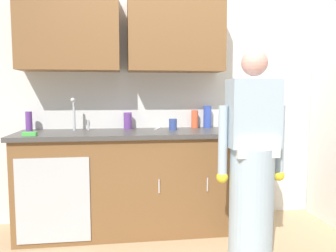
{
  "coord_description": "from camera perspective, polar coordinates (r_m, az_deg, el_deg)",
  "views": [
    {
      "loc": [
        -0.58,
        -2.47,
        1.3
      ],
      "look_at": [
        -0.17,
        0.55,
        1.0
      ],
      "focal_mm": 36.54,
      "sensor_mm": 36.0,
      "label": 1
    }
  ],
  "objects": [
    {
      "name": "bottle_dish_liquid",
      "position": [
        3.47,
        -22.19,
        0.75
      ],
      "size": [
        0.06,
        0.06,
        0.18
      ],
      "primitive_type": "cylinder",
      "color": "#66388C",
      "rests_on": "countertop"
    },
    {
      "name": "bottle_water_tall",
      "position": [
        3.48,
        4.47,
        1.15
      ],
      "size": [
        0.07,
        0.07,
        0.18
      ],
      "primitive_type": "cylinder",
      "color": "#E05933",
      "rests_on": "countertop"
    },
    {
      "name": "knife_on_counter",
      "position": [
        3.41,
        -1.71,
        -0.39
      ],
      "size": [
        0.1,
        0.24,
        0.01
      ],
      "primitive_type": "cube",
      "rotation": [
        0.0,
        0.0,
        4.39
      ],
      "color": "silver",
      "rests_on": "countertop"
    },
    {
      "name": "countertop",
      "position": [
        3.19,
        -7.22,
        -1.26
      ],
      "size": [
        1.96,
        0.66,
        0.04
      ],
      "primitive_type": "cube",
      "color": "#474442",
      "rests_on": "counter_cabinet"
    },
    {
      "name": "counter_cabinet",
      "position": [
        3.28,
        -7.18,
        -9.46
      ],
      "size": [
        1.9,
        0.62,
        0.9
      ],
      "color": "brown",
      "rests_on": "ground"
    },
    {
      "name": "sink",
      "position": [
        3.22,
        -14.98,
        -1.24
      ],
      "size": [
        0.5,
        0.36,
        0.35
      ],
      "color": "#B7BABF",
      "rests_on": "counter_cabinet"
    },
    {
      "name": "sponge",
      "position": [
        3.08,
        -22.08,
        -1.22
      ],
      "size": [
        0.11,
        0.07,
        0.03
      ],
      "primitive_type": "cube",
      "color": "#4CBF4C",
      "rests_on": "countertop"
    },
    {
      "name": "cup_by_sink",
      "position": [
        3.27,
        0.83,
        0.25
      ],
      "size": [
        0.08,
        0.08,
        0.11
      ],
      "primitive_type": "cylinder",
      "color": "#33478C",
      "rests_on": "countertop"
    },
    {
      "name": "person_at_sink",
      "position": [
        2.73,
        13.83,
        -7.37
      ],
      "size": [
        0.55,
        0.34,
        1.62
      ],
      "color": "white",
      "rests_on": "ground"
    },
    {
      "name": "bottle_water_short",
      "position": [
        3.51,
        6.59,
        1.52
      ],
      "size": [
        0.08,
        0.08,
        0.22
      ],
      "primitive_type": "cylinder",
      "color": "#334CB2",
      "rests_on": "countertop"
    },
    {
      "name": "bottle_cleaner_spray",
      "position": [
        3.4,
        -6.73,
        0.87
      ],
      "size": [
        0.08,
        0.08,
        0.16
      ],
      "primitive_type": "cylinder",
      "color": "#66388C",
      "rests_on": "countertop"
    },
    {
      "name": "kitchen_wall_with_uppers",
      "position": [
        3.5,
        -0.54,
        8.49
      ],
      "size": [
        4.8,
        0.44,
        2.7
      ],
      "color": "silver",
      "rests_on": "ground"
    }
  ]
}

